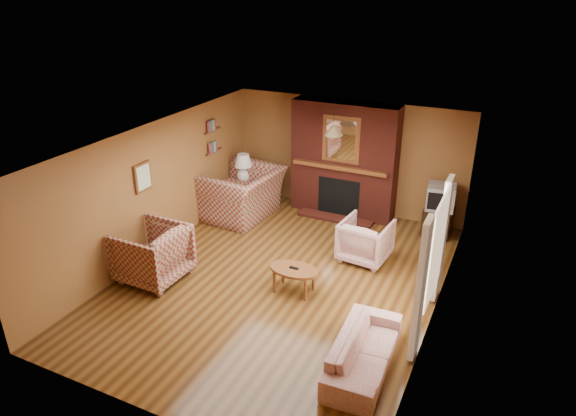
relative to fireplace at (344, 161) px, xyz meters
The scene contains 20 objects.
floor 3.21m from the fireplace, 90.00° to the right, with size 6.50×6.50×0.00m, color #41240D.
ceiling 3.22m from the fireplace, 90.00° to the right, with size 6.50×6.50×0.00m, color silver.
wall_back 0.27m from the fireplace, 90.00° to the left, with size 6.50×6.50×0.00m, color olive.
wall_front 6.23m from the fireplace, 90.00° to the right, with size 6.50×6.50×0.00m, color olive.
wall_left 3.89m from the fireplace, 129.95° to the right, with size 6.50×6.50×0.00m, color olive.
wall_right 3.89m from the fireplace, 50.05° to the right, with size 6.50×6.50×0.00m, color olive.
fireplace is the anchor object (origin of this frame).
window_right 4.02m from the fireplace, 52.40° to the right, with size 0.10×1.85×2.00m.
bookshelf 2.72m from the fireplace, 156.05° to the right, with size 0.09×0.55×0.71m.
botanical_print 4.12m from the fireplace, 126.90° to the right, with size 0.05×0.40×0.50m.
pendant_light 1.07m from the fireplace, 90.00° to the right, with size 0.36×0.36×0.48m.
plaid_loveseat 2.24m from the fireplace, 150.13° to the right, with size 1.57×1.38×1.02m, color maroon.
plaid_armchair 4.38m from the fireplace, 116.85° to the right, with size 1.01×1.04×0.95m, color maroon.
floral_sofa 4.89m from the fireplace, 66.71° to the right, with size 1.71×0.67×0.50m, color beige.
floral_armchair 2.17m from the fireplace, 58.32° to the right, with size 0.82×0.84×0.77m, color beige.
coffee_table 3.33m from the fireplace, 83.90° to the right, with size 0.81×0.51×0.45m.
side_table 2.35m from the fireplace, 165.71° to the right, with size 0.41×0.41×0.54m, color brown.
table_lamp 2.19m from the fireplace, 165.71° to the right, with size 0.39×0.39×0.64m.
tv_stand 2.24m from the fireplace, ahead, with size 0.53×0.48×0.57m, color black.
crt_tv 2.09m from the fireplace, ahead, with size 0.58×0.57×0.48m.
Camera 1 is at (3.27, -6.61, 4.68)m, focal length 32.00 mm.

